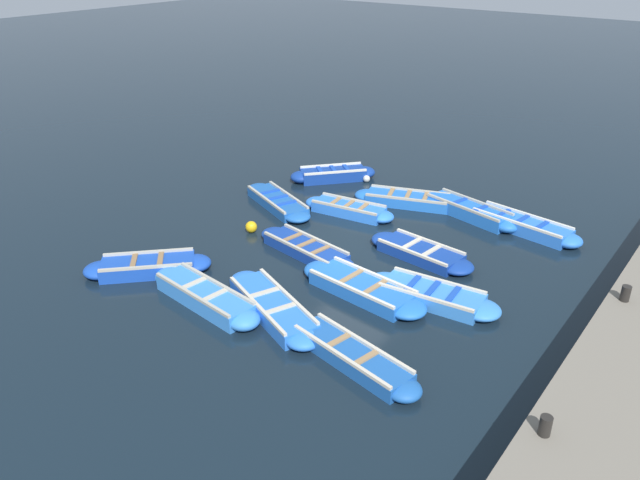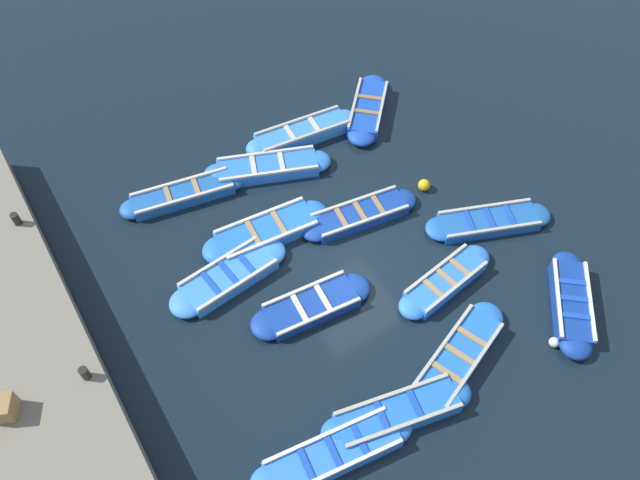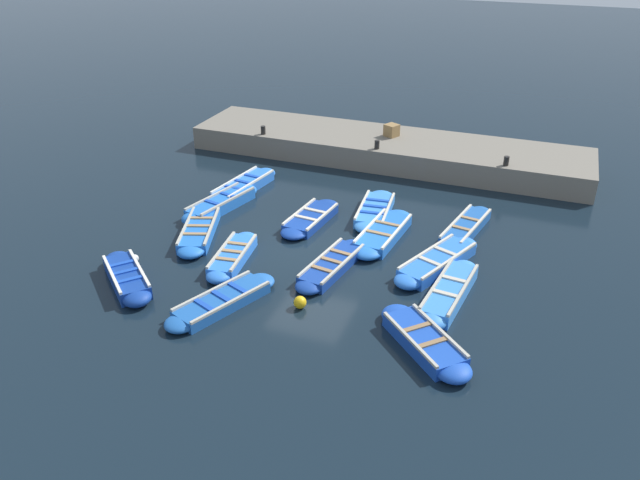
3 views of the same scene
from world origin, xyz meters
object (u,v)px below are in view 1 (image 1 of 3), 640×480
Objects in this scene: bollard_mid_north at (626,293)px; boat_broadside at (333,174)px; boat_tucked at (352,356)px; boat_end_of_row at (521,225)px; boat_near_quay at (273,307)px; boat_drifting at (148,266)px; boat_bow_out at (205,297)px; bollard_mid_south at (545,426)px; buoy_orange_near at (251,227)px; boat_centre at (421,252)px; boat_alongside at (432,295)px; boat_mid_row at (408,200)px; buoy_yellow_far at (472,307)px; boat_outer_right at (306,249)px; buoy_white_drifting at (367,179)px; boat_inner_gap at (469,211)px; boat_stern_in at (349,209)px; boat_far_corner at (362,288)px; boat_outer_left at (277,202)px.

boat_broadside is at bearing -21.18° from bollard_mid_north.
bollard_mid_north is at bearing -134.03° from boat_tucked.
boat_end_of_row reaches higher than boat_near_quay.
boat_bow_out reaches higher than boat_drifting.
buoy_orange_near is (10.14, -4.14, -0.95)m from bollard_mid_south.
boat_broadside is (2.51, -8.72, -0.00)m from boat_bow_out.
boat_centre is 9.45× the size of bollard_mid_south.
boat_mid_row is at bearing -54.68° from boat_alongside.
boat_bow_out is (-2.34, 0.18, 0.02)m from boat_drifting.
boat_mid_row reaches higher than boat_tucked.
bollard_mid_north is at bearing -161.86° from buoy_yellow_far.
boat_outer_right is at bearing -1.90° from boat_alongside.
boat_outer_right reaches higher than buoy_white_drifting.
boat_centre is at bearing -119.48° from boat_bow_out.
bollard_mid_south is at bearing 112.27° from boat_end_of_row.
boat_drifting is 8.49× the size of buoy_orange_near.
boat_inner_gap is 1.11× the size of boat_centre.
bollard_mid_north is at bearing 167.03° from boat_stern_in.
boat_mid_row is 10.47× the size of bollard_mid_north.
boat_inner_gap is at bearing -87.56° from boat_centre.
boat_near_quay is at bearing -9.28° from boat_tucked.
boat_stern_in is 0.86× the size of boat_tucked.
boat_stern_in is 6.32m from buoy_yellow_far.
boat_drifting is 3.51m from buoy_orange_near.
boat_broadside reaches higher than buoy_orange_near.
boat_drifting is at bearing 58.62° from boat_inner_gap.
boat_broadside is (3.33, -0.39, 0.03)m from boat_mid_row.
boat_tucked is at bearing 119.00° from boat_far_corner.
boat_outer_left is at bearing -5.82° from bollard_mid_north.
boat_bow_out is at bearing 98.68° from buoy_white_drifting.
boat_broadside is (-0.02, -3.08, 0.05)m from boat_outer_left.
bollard_mid_south reaches higher than buoy_yellow_far.
boat_mid_row is 14.89× the size of buoy_yellow_far.
boat_mid_row is 1.05× the size of boat_alongside.
bollard_mid_north is (-3.97, -1.14, 0.95)m from boat_alongside.
boat_outer_right is (-2.64, -3.36, -0.03)m from boat_drifting.
boat_alongside reaches higher than buoy_yellow_far.
boat_alongside is 1.21× the size of boat_broadside.
boat_outer_left is 14.18× the size of buoy_white_drifting.
boat_tucked is at bearing -9.83° from bollard_mid_south.
boat_drifting is (2.04, 6.34, 0.01)m from boat_stern_in.
boat_bow_out is 10.64× the size of bollard_mid_south.
bollard_mid_south is 1.00× the size of buoy_orange_near.
boat_inner_gap is 1.05× the size of boat_alongside.
buoy_orange_near is at bearing -97.79° from boat_drifting.
buoy_orange_near is 1.42× the size of buoy_yellow_far.
boat_mid_row reaches higher than buoy_orange_near.
boat_stern_in is 2.13m from boat_mid_row.
boat_end_of_row is 9.91m from bollard_mid_south.
boat_end_of_row is 10.99× the size of buoy_orange_near.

